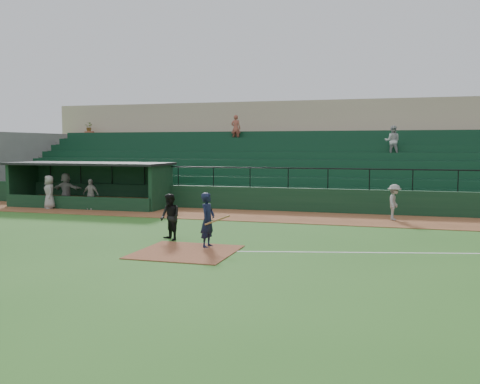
# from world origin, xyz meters

# --- Properties ---
(ground) EXTENTS (90.00, 90.00, 0.00)m
(ground) POSITION_xyz_m (0.00, 0.00, 0.00)
(ground) COLOR #2A5E1E
(ground) RESTS_ON ground
(warning_track) EXTENTS (40.00, 4.00, 0.03)m
(warning_track) POSITION_xyz_m (0.00, 8.00, 0.01)
(warning_track) COLOR brown
(warning_track) RESTS_ON ground
(home_plate_dirt) EXTENTS (3.00, 3.00, 0.03)m
(home_plate_dirt) POSITION_xyz_m (0.00, -1.00, 0.01)
(home_plate_dirt) COLOR brown
(home_plate_dirt) RESTS_ON ground
(foul_line) EXTENTS (17.49, 4.44, 0.01)m
(foul_line) POSITION_xyz_m (8.00, 1.20, 0.01)
(foul_line) COLOR white
(foul_line) RESTS_ON ground
(stadium_structure) EXTENTS (38.00, 13.08, 6.40)m
(stadium_structure) POSITION_xyz_m (-0.00, 16.46, 2.30)
(stadium_structure) COLOR #10311B
(stadium_structure) RESTS_ON ground
(dugout) EXTENTS (8.90, 3.20, 2.42)m
(dugout) POSITION_xyz_m (-9.75, 9.56, 1.33)
(dugout) COLOR #10311B
(dugout) RESTS_ON ground
(batter_at_plate) EXTENTS (1.04, 0.71, 1.81)m
(batter_at_plate) POSITION_xyz_m (0.39, -0.03, 0.91)
(batter_at_plate) COLOR black
(batter_at_plate) RESTS_ON ground
(umpire) EXTENTS (1.02, 0.98, 1.65)m
(umpire) POSITION_xyz_m (-1.36, 0.88, 0.82)
(umpire) COLOR black
(umpire) RESTS_ON ground
(runner) EXTENTS (0.72, 1.10, 1.60)m
(runner) POSITION_xyz_m (6.20, 8.22, 0.83)
(runner) COLOR gray
(runner) RESTS_ON warning_track
(dugout_player_a) EXTENTS (0.95, 0.44, 1.58)m
(dugout_player_a) POSITION_xyz_m (-8.92, 7.86, 0.82)
(dugout_player_a) COLOR gray
(dugout_player_a) RESTS_ON warning_track
(dugout_player_b) EXTENTS (1.01, 0.99, 1.75)m
(dugout_player_b) POSITION_xyz_m (-11.18, 7.56, 0.91)
(dugout_player_b) COLOR gray
(dugout_player_b) RESTS_ON warning_track
(dugout_player_c) EXTENTS (1.70, 0.55, 1.83)m
(dugout_player_c) POSITION_xyz_m (-11.02, 8.81, 0.94)
(dugout_player_c) COLOR #A5A09B
(dugout_player_c) RESTS_ON warning_track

